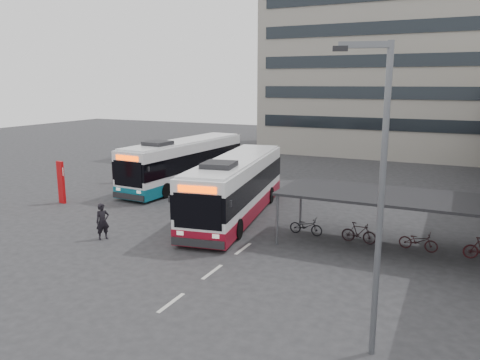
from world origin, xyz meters
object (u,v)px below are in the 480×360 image
at_px(lamp_post, 378,185).
at_px(pedestrian, 103,222).
at_px(bus_main, 236,187).
at_px(bus_teal, 185,163).

bearing_deg(lamp_post, pedestrian, 144.38).
distance_m(bus_main, bus_teal, 9.17).
distance_m(bus_main, lamp_post, 14.89).
bearing_deg(pedestrian, lamp_post, -77.13).
bearing_deg(bus_teal, pedestrian, -72.71).
bearing_deg(pedestrian, bus_main, -0.90).
bearing_deg(bus_teal, bus_main, -35.71).
bearing_deg(pedestrian, bus_teal, 44.87).
xyz_separation_m(bus_main, lamp_post, (9.44, -11.06, 3.20)).
xyz_separation_m(bus_main, bus_teal, (-7.07, 5.84, -0.00)).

